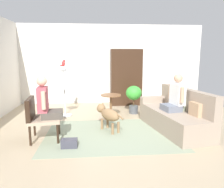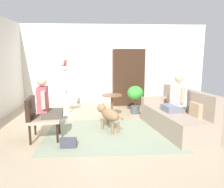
% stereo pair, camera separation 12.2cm
% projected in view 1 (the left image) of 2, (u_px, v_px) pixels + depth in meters
% --- Properties ---
extents(ground_plane, '(7.49, 7.49, 0.00)m').
position_uv_depth(ground_plane, '(118.00, 132.00, 4.76)').
color(ground_plane, tan).
extents(back_wall, '(6.74, 0.12, 2.75)m').
position_uv_depth(back_wall, '(108.00, 64.00, 7.64)').
color(back_wall, silver).
rests_on(back_wall, ground).
extents(area_rug, '(2.80, 2.08, 0.01)m').
position_uv_depth(area_rug, '(111.00, 134.00, 4.62)').
color(area_rug, gray).
rests_on(area_rug, ground).
extents(couch, '(1.16, 2.11, 0.94)m').
position_uv_depth(couch, '(175.00, 116.00, 4.88)').
color(couch, gray).
rests_on(couch, ground).
extents(armchair, '(0.67, 0.70, 0.87)m').
position_uv_depth(armchair, '(39.00, 115.00, 4.23)').
color(armchair, black).
rests_on(armchair, ground).
extents(person_on_couch, '(0.48, 0.55, 0.83)m').
position_uv_depth(person_on_couch, '(175.00, 96.00, 4.77)').
color(person_on_couch, slate).
extents(person_on_armchair, '(0.50, 0.55, 0.84)m').
position_uv_depth(person_on_armchair, '(46.00, 102.00, 4.22)').
color(person_on_armchair, '#4D473F').
extents(round_end_table, '(0.53, 0.53, 0.67)m').
position_uv_depth(round_end_table, '(111.00, 103.00, 5.63)').
color(round_end_table, brown).
rests_on(round_end_table, ground).
extents(dog, '(0.55, 0.81, 0.59)m').
position_uv_depth(dog, '(108.00, 114.00, 4.80)').
color(dog, olive).
rests_on(dog, ground).
extents(bird_cage_stand, '(0.37, 0.37, 1.39)m').
position_uv_depth(bird_cage_stand, '(65.00, 93.00, 5.94)').
color(bird_cage_stand, silver).
rests_on(bird_cage_stand, ground).
extents(parrot, '(0.17, 0.10, 0.18)m').
position_uv_depth(parrot, '(63.00, 63.00, 5.80)').
color(parrot, red).
rests_on(parrot, bird_cage_stand).
extents(potted_plant, '(0.46, 0.46, 0.82)m').
position_uv_depth(potted_plant, '(134.00, 95.00, 6.22)').
color(potted_plant, '#4C5156').
rests_on(potted_plant, ground).
extents(armoire_cabinet, '(1.05, 0.56, 1.90)m').
position_uv_depth(armoire_cabinet, '(126.00, 77.00, 7.36)').
color(armoire_cabinet, '#382316').
rests_on(armoire_cabinet, ground).
extents(handbag, '(0.30, 0.16, 0.17)m').
position_uv_depth(handbag, '(69.00, 143.00, 3.93)').
color(handbag, '#3F3F4C').
rests_on(handbag, ground).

